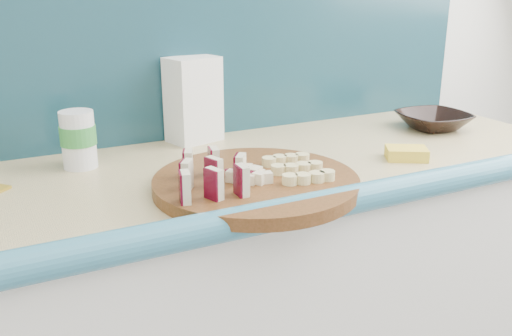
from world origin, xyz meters
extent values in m
cube|color=#D3B57B|center=(0.10, 1.50, 0.90)|extent=(2.20, 0.60, 0.03)
cube|color=teal|center=(0.10, 1.20, 0.90)|extent=(2.20, 0.06, 0.03)
cube|color=teal|center=(0.10, 1.79, 1.16)|extent=(2.20, 0.02, 0.50)
cylinder|color=#41250E|center=(0.28, 1.34, 0.92)|extent=(0.47, 0.47, 0.03)
cube|color=beige|center=(0.10, 1.27, 0.97)|extent=(0.02, 0.04, 0.06)
cube|color=#490515|center=(0.09, 1.27, 0.97)|extent=(0.01, 0.04, 0.06)
cube|color=beige|center=(0.13, 1.33, 0.97)|extent=(0.02, 0.04, 0.06)
cube|color=#490515|center=(0.12, 1.33, 0.97)|extent=(0.01, 0.04, 0.06)
cube|color=beige|center=(0.15, 1.39, 0.97)|extent=(0.02, 0.04, 0.06)
cube|color=#490515|center=(0.14, 1.40, 0.97)|extent=(0.01, 0.04, 0.06)
cube|color=beige|center=(0.16, 1.27, 0.97)|extent=(0.02, 0.04, 0.06)
cube|color=#490515|center=(0.15, 1.27, 0.97)|extent=(0.01, 0.04, 0.06)
cube|color=beige|center=(0.18, 1.33, 0.97)|extent=(0.02, 0.04, 0.06)
cube|color=#490515|center=(0.17, 1.33, 0.97)|extent=(0.01, 0.04, 0.06)
cube|color=beige|center=(0.21, 1.39, 0.97)|extent=(0.02, 0.04, 0.06)
cube|color=#490515|center=(0.20, 1.39, 0.97)|extent=(0.01, 0.04, 0.06)
cube|color=beige|center=(0.21, 1.26, 0.97)|extent=(0.02, 0.04, 0.06)
cube|color=#490515|center=(0.20, 1.26, 0.97)|extent=(0.01, 0.04, 0.06)
cube|color=beige|center=(0.24, 1.32, 0.97)|extent=(0.02, 0.04, 0.06)
cube|color=#490515|center=(0.23, 1.32, 0.97)|extent=(0.01, 0.04, 0.06)
cube|color=beige|center=(0.26, 1.34, 0.95)|extent=(0.02, 0.02, 0.02)
cube|color=beige|center=(0.27, 1.34, 0.95)|extent=(0.02, 0.02, 0.02)
cube|color=#490515|center=(0.27, 1.36, 0.95)|extent=(0.02, 0.02, 0.02)
cube|color=beige|center=(0.26, 1.35, 0.95)|extent=(0.02, 0.02, 0.02)
cube|color=beige|center=(0.25, 1.36, 0.95)|extent=(0.02, 0.02, 0.02)
cube|color=beige|center=(0.24, 1.36, 0.95)|extent=(0.02, 0.02, 0.02)
cube|color=beige|center=(0.24, 1.35, 0.95)|extent=(0.02, 0.02, 0.02)
cube|color=beige|center=(0.23, 1.34, 0.95)|extent=(0.02, 0.02, 0.02)
cube|color=#490515|center=(0.22, 1.33, 0.95)|extent=(0.02, 0.02, 0.02)
cube|color=beige|center=(0.24, 1.33, 0.95)|extent=(0.02, 0.02, 0.02)
cube|color=beige|center=(0.24, 1.32, 0.95)|extent=(0.02, 0.02, 0.02)
cube|color=beige|center=(0.25, 1.33, 0.95)|extent=(0.02, 0.02, 0.02)
cube|color=beige|center=(0.26, 1.32, 0.95)|extent=(0.02, 0.02, 0.02)
cube|color=beige|center=(0.27, 1.33, 0.95)|extent=(0.02, 0.02, 0.02)
cylinder|color=#DECE88|center=(0.32, 1.27, 0.95)|extent=(0.03, 0.03, 0.02)
cylinder|color=#DECE88|center=(0.35, 1.26, 0.95)|extent=(0.03, 0.03, 0.02)
cylinder|color=#DECE88|center=(0.37, 1.26, 0.95)|extent=(0.03, 0.03, 0.02)
cylinder|color=#DECE88|center=(0.40, 1.26, 0.95)|extent=(0.03, 0.03, 0.02)
cylinder|color=#DECE88|center=(0.33, 1.33, 0.95)|extent=(0.03, 0.03, 0.02)
cylinder|color=#DECE88|center=(0.35, 1.33, 0.95)|extent=(0.03, 0.03, 0.02)
cylinder|color=#DECE88|center=(0.38, 1.32, 0.95)|extent=(0.03, 0.03, 0.02)
cylinder|color=#DECE88|center=(0.41, 1.32, 0.95)|extent=(0.03, 0.03, 0.02)
cylinder|color=#DECE88|center=(0.34, 1.39, 0.95)|extent=(0.03, 0.03, 0.02)
cylinder|color=#DECE88|center=(0.36, 1.39, 0.95)|extent=(0.03, 0.03, 0.02)
cylinder|color=#DECE88|center=(0.39, 1.39, 0.95)|extent=(0.03, 0.03, 0.02)
cylinder|color=#DECE88|center=(0.41, 1.38, 0.95)|extent=(0.03, 0.03, 0.02)
imported|color=black|center=(0.95, 1.54, 0.93)|extent=(0.21, 0.21, 0.05)
cube|color=white|center=(0.30, 1.74, 1.02)|extent=(0.15, 0.12, 0.22)
cylinder|color=white|center=(-0.02, 1.65, 0.98)|extent=(0.08, 0.08, 0.13)
cylinder|color=green|center=(-0.02, 1.65, 0.99)|extent=(0.08, 0.08, 0.04)
cube|color=gold|center=(0.69, 1.36, 0.92)|extent=(0.12, 0.11, 0.03)
camera|label=1|loc=(-0.22, 0.35, 1.33)|focal=40.00mm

